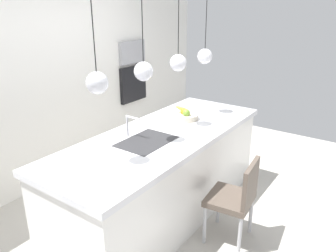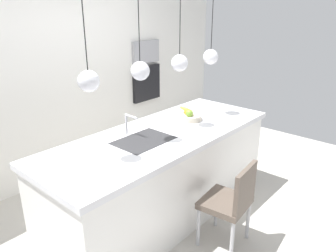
{
  "view_description": "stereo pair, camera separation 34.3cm",
  "coord_description": "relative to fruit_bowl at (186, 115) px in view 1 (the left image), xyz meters",
  "views": [
    {
      "loc": [
        -2.53,
        -1.85,
        2.2
      ],
      "look_at": [
        0.1,
        0.0,
        1.01
      ],
      "focal_mm": 35.23,
      "sensor_mm": 36.0,
      "label": 1
    },
    {
      "loc": [
        -2.32,
        -2.12,
        2.2
      ],
      "look_at": [
        0.1,
        0.0,
        1.01
      ],
      "focal_mm": 35.23,
      "sensor_mm": 36.0,
      "label": 2
    }
  ],
  "objects": [
    {
      "name": "floor",
      "position": [
        -0.52,
        -0.05,
        -1.01
      ],
      "size": [
        6.6,
        6.6,
        0.0
      ],
      "primitive_type": "plane",
      "color": "#BCB7AD",
      "rests_on": "ground"
    },
    {
      "name": "chair_near",
      "position": [
        -0.47,
        -0.88,
        -0.51
      ],
      "size": [
        0.48,
        0.45,
        0.86
      ],
      "color": "brown",
      "rests_on": "ground"
    },
    {
      "name": "kitchen_island",
      "position": [
        -0.52,
        -0.05,
        -0.52
      ],
      "size": [
        2.68,
        1.0,
        0.96
      ],
      "color": "white",
      "rests_on": "ground"
    },
    {
      "name": "pendant_light_left",
      "position": [
        -1.35,
        -0.05,
        0.64
      ],
      "size": [
        0.17,
        0.17,
        0.77
      ],
      "color": "silver"
    },
    {
      "name": "back_wall",
      "position": [
        -0.52,
        1.6,
        0.29
      ],
      "size": [
        6.0,
        0.1,
        2.6
      ],
      "primitive_type": "cube",
      "color": "silver",
      "rests_on": "ground"
    },
    {
      "name": "faucet",
      "position": [
        -0.78,
        0.17,
        0.1
      ],
      "size": [
        0.02,
        0.17,
        0.22
      ],
      "color": "silver",
      "rests_on": "kitchen_island"
    },
    {
      "name": "microwave",
      "position": [
        0.85,
        1.53,
        0.51
      ],
      "size": [
        0.54,
        0.08,
        0.34
      ],
      "primitive_type": "cube",
      "color": "#9E9EA3",
      "rests_on": "back_wall"
    },
    {
      "name": "pendant_light_center_right",
      "position": [
        -0.24,
        -0.05,
        0.64
      ],
      "size": [
        0.17,
        0.17,
        0.77
      ],
      "color": "silver"
    },
    {
      "name": "pendant_light_center_left",
      "position": [
        -0.8,
        -0.05,
        0.64
      ],
      "size": [
        0.17,
        0.17,
        0.77
      ],
      "color": "silver"
    },
    {
      "name": "sink_basin",
      "position": [
        -0.78,
        -0.05,
        -0.05
      ],
      "size": [
        0.56,
        0.4,
        0.02
      ],
      "primitive_type": "cube",
      "color": "#2D2D30",
      "rests_on": "kitchen_island"
    },
    {
      "name": "fruit_bowl",
      "position": [
        0.0,
        0.0,
        0.0
      ],
      "size": [
        0.28,
        0.29,
        0.15
      ],
      "color": "beige",
      "rests_on": "kitchen_island"
    },
    {
      "name": "pendant_light_right",
      "position": [
        0.32,
        -0.05,
        0.64
      ],
      "size": [
        0.17,
        0.17,
        0.77
      ],
      "color": "silver"
    },
    {
      "name": "oven",
      "position": [
        0.85,
        1.53,
        0.01
      ],
      "size": [
        0.56,
        0.08,
        0.56
      ],
      "primitive_type": "cube",
      "color": "black",
      "rests_on": "back_wall"
    }
  ]
}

